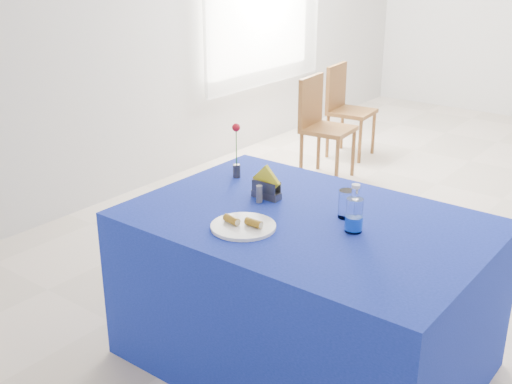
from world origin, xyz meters
TOP-DOWN VIEW (x-y plane):
  - floor at (0.00, 0.00)m, footprint 7.00×7.00m
  - plate at (-0.25, -2.23)m, footprint 0.29×0.29m
  - drinking_glass at (0.04, -1.86)m, footprint 0.08×0.08m
  - salt_shaker at (-0.41, -1.85)m, footprint 0.03×0.03m
  - pepper_shaker at (-0.38, -1.96)m, footprint 0.03×0.03m
  - blue_table at (-0.10, -1.97)m, footprint 1.60×1.10m
  - water_bottle at (0.14, -1.97)m, footprint 0.08×0.08m
  - napkin_holder at (-0.38, -1.89)m, footprint 0.16×0.06m
  - rose_vase at (-0.69, -1.75)m, footprint 0.04×0.04m
  - chair_win_a at (-1.47, 0.33)m, footprint 0.43×0.43m
  - chair_win_b at (-1.62, 1.01)m, footprint 0.42×0.42m
  - banana_pieces at (-0.25, -2.24)m, footprint 0.18×0.08m

SIDE VIEW (x-z plane):
  - floor at x=0.00m, z-range 0.00..0.00m
  - blue_table at x=-0.10m, z-range 0.00..0.76m
  - chair_win_b at x=-1.62m, z-range 0.07..0.93m
  - chair_win_a at x=-1.47m, z-range 0.07..0.94m
  - plate at x=-0.25m, z-range 0.76..0.77m
  - banana_pieces at x=-0.25m, z-range 0.78..0.81m
  - salt_shaker at x=-0.41m, z-range 0.76..0.84m
  - pepper_shaker at x=-0.38m, z-range 0.76..0.84m
  - napkin_holder at x=-0.38m, z-range 0.72..0.89m
  - drinking_glass at x=0.04m, z-range 0.76..0.89m
  - water_bottle at x=0.14m, z-range 0.72..0.94m
  - rose_vase at x=-0.69m, z-range 0.75..1.04m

